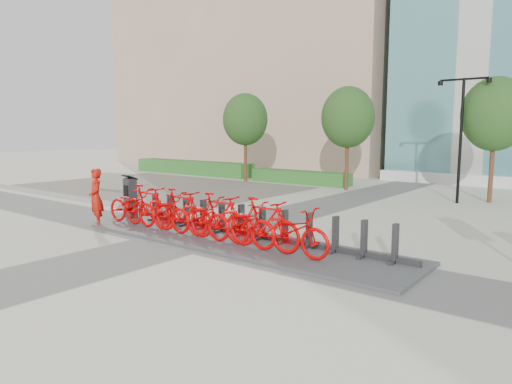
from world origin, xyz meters
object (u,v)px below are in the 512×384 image
Objects in this scene: jersey_barrier at (116,181)px; kiosk at (130,197)px; bike_0 at (132,206)px; worker_red at (96,198)px.

kiosk is at bearing -38.15° from jersey_barrier.
kiosk is 8.75m from jersey_barrier.
jersey_barrier is (-8.33, 5.23, -0.25)m from bike_0.
kiosk reaches higher than jersey_barrier.
kiosk is 1.29m from worker_red.
worker_red reaches higher than kiosk.
bike_0 is 1.51× the size of kiosk.
kiosk is at bearing 55.94° from bike_0.
jersey_barrier is at bearing 57.86° from bike_0.
bike_0 is at bearing 59.63° from worker_red.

